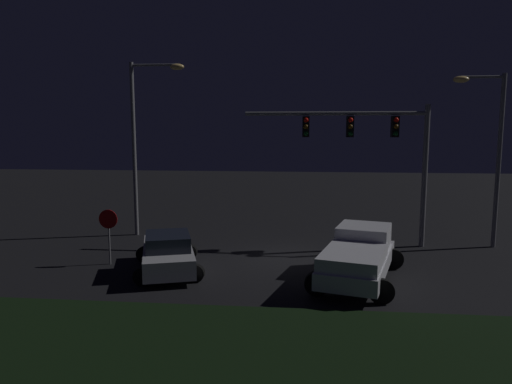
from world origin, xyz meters
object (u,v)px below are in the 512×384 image
street_lamp_left (144,129)px  stop_sign (109,226)px  traffic_signal_gantry (371,140)px  pickup_truck (359,253)px  street_lamp_right (490,140)px  car_sedan (168,253)px

street_lamp_left → stop_sign: street_lamp_left is taller
traffic_signal_gantry → pickup_truck: bearing=-101.1°
street_lamp_right → pickup_truck: bearing=-139.2°
traffic_signal_gantry → street_lamp_right: bearing=2.5°
car_sedan → street_lamp_right: street_lamp_right is taller
pickup_truck → street_lamp_right: bearing=-33.7°
pickup_truck → stop_sign: size_ratio=2.57×
car_sedan → street_lamp_right: bearing=-86.8°
street_lamp_left → pickup_truck: bearing=-32.0°
pickup_truck → street_lamp_right: street_lamp_right is taller
pickup_truck → car_sedan: 7.13m
traffic_signal_gantry → stop_sign: 12.01m
traffic_signal_gantry → street_lamp_right: size_ratio=1.06×
street_lamp_left → street_lamp_right: bearing=-2.9°
street_lamp_right → traffic_signal_gantry: bearing=-177.5°
pickup_truck → street_lamp_left: 12.57m
pickup_truck → traffic_signal_gantry: traffic_signal_gantry is taller
traffic_signal_gantry → street_lamp_left: 11.06m
traffic_signal_gantry → street_lamp_left: (-10.99, 1.06, 0.51)m
pickup_truck → traffic_signal_gantry: size_ratio=0.69×
pickup_truck → stop_sign: bearing=99.7°
pickup_truck → traffic_signal_gantry: (1.02, 5.19, 3.90)m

